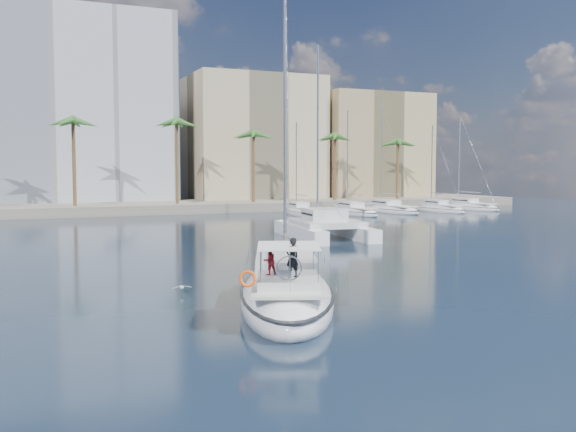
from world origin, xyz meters
name	(u,v)px	position (x,y,z in m)	size (l,w,h in m)	color
ground	(325,300)	(0.00, 0.00, 0.00)	(160.00, 160.00, 0.00)	black
quay	(120,208)	(0.00, 61.00, 0.60)	(120.00, 14.00, 1.20)	gray
building_modern	(19,110)	(-12.00, 73.00, 14.00)	(42.00, 16.00, 28.00)	white
building_beige	(253,142)	(22.00, 70.00, 10.00)	(20.00, 14.00, 20.00)	#BEB088
building_tan_right	(370,149)	(42.00, 68.00, 9.00)	(18.00, 12.00, 18.00)	tan
palm_centre	(124,133)	(0.00, 57.00, 10.28)	(3.60, 3.60, 12.30)	brown
palm_right	(361,138)	(34.00, 57.00, 10.28)	(3.60, 3.60, 12.30)	brown
main_sloop	(286,294)	(-2.15, -0.57, 0.55)	(8.25, 13.05, 18.50)	white
catamaran	(325,225)	(11.26, 22.82, 1.13)	(6.77, 11.74, 16.44)	white
seagull	(182,287)	(-5.65, 3.92, 0.30)	(0.97, 0.42, 0.18)	silver
moored_yacht_a	(301,215)	(20.00, 47.00, 0.00)	(2.72, 9.35, 11.90)	white
moored_yacht_b	(355,215)	(26.50, 45.00, 0.00)	(3.14, 10.78, 13.72)	white
moored_yacht_c	(391,212)	(33.00, 47.00, 0.00)	(3.55, 12.21, 15.54)	white
moored_yacht_d	(440,212)	(39.50, 45.00, 0.00)	(2.72, 9.35, 11.90)	white
moored_yacht_e	(470,210)	(46.00, 47.00, 0.00)	(3.14, 10.78, 13.72)	white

